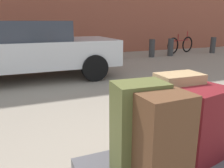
{
  "coord_description": "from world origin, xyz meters",
  "views": [
    {
      "loc": [
        -1.04,
        -1.28,
        1.41
      ],
      "look_at": [
        0.0,
        1.2,
        0.69
      ],
      "focal_mm": 37.55,
      "sensor_mm": 36.0,
      "label": 1
    }
  ],
  "objects": [
    {
      "name": "suitcase_olive_front_left",
      "position": [
        -0.29,
        0.02,
        0.68
      ],
      "size": [
        0.36,
        0.26,
        0.68
      ],
      "primitive_type": "cube",
      "rotation": [
        0.0,
        0.0,
        -0.06
      ],
      "color": "#4C5128",
      "rests_on": "luggage_cart"
    },
    {
      "name": "suitcase_maroon_stacked_top",
      "position": [
        0.26,
        -0.0,
        0.63
      ],
      "size": [
        0.46,
        0.35,
        0.58
      ],
      "primitive_type": "cube",
      "rotation": [
        0.0,
        0.0,
        0.2
      ],
      "color": "maroon",
      "rests_on": "luggage_cart"
    },
    {
      "name": "bollard_kerb_near",
      "position": [
        2.6,
        6.84,
        0.36
      ],
      "size": [
        0.23,
        0.23,
        0.71
      ],
      "primitive_type": "cylinder",
      "color": "#383838",
      "rests_on": "ground_plane"
    },
    {
      "name": "parked_car",
      "position": [
        -0.75,
        4.88,
        0.76
      ],
      "size": [
        4.31,
        1.95,
        1.42
      ],
      "color": "silver",
      "rests_on": "ground_plane"
    },
    {
      "name": "bollard_corner",
      "position": [
        7.34,
        6.84,
        0.36
      ],
      "size": [
        0.23,
        0.23,
        0.71
      ],
      "primitive_type": "cylinder",
      "color": "#383838",
      "rests_on": "ground_plane"
    },
    {
      "name": "suitcase_brown_center",
      "position": [
        -0.24,
        -0.2,
        0.67
      ],
      "size": [
        0.33,
        0.24,
        0.66
      ],
      "primitive_type": "cube",
      "rotation": [
        0.0,
        0.0,
        0.04
      ],
      "color": "#51331E",
      "rests_on": "luggage_cart"
    },
    {
      "name": "bicycle_leaning",
      "position": [
        5.99,
        7.42,
        0.37
      ],
      "size": [
        1.72,
        0.48,
        0.96
      ],
      "color": "black",
      "rests_on": "ground_plane"
    },
    {
      "name": "suitcase_tan_rear_right",
      "position": [
        0.19,
        0.22,
        0.67
      ],
      "size": [
        0.37,
        0.25,
        0.66
      ],
      "primitive_type": "cube",
      "rotation": [
        0.0,
        0.0,
        -0.03
      ],
      "color": "#9E7F56",
      "rests_on": "luggage_cart"
    },
    {
      "name": "bollard_kerb_mid",
      "position": [
        4.11,
        6.84,
        0.36
      ],
      "size": [
        0.23,
        0.23,
        0.71
      ],
      "primitive_type": "cylinder",
      "color": "#383838",
      "rests_on": "ground_plane"
    },
    {
      "name": "bollard_kerb_far",
      "position": [
        5.02,
        6.84,
        0.36
      ],
      "size": [
        0.23,
        0.23,
        0.71
      ],
      "primitive_type": "cylinder",
      "color": "#383838",
      "rests_on": "ground_plane"
    }
  ]
}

